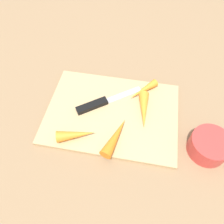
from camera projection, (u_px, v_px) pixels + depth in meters
The scene contains 8 objects.
ground_plane at pixel (112, 114), 0.61m from camera, with size 1.40×1.40×0.00m, color #8C6D4C.
cutting_board at pixel (112, 113), 0.61m from camera, with size 0.36×0.26×0.01m, color tan.
knife at pixel (96, 104), 0.61m from camera, with size 0.17×0.13×0.01m.
carrot_longest at pixel (116, 137), 0.54m from camera, with size 0.03×0.03×0.11m, color orange.
carrot_short at pixel (143, 90), 0.63m from camera, with size 0.02×0.02×0.10m, color orange.
carrot_shortest at pixel (76, 135), 0.54m from camera, with size 0.03×0.03×0.10m, color orange.
carrot_long at pixel (144, 110), 0.59m from camera, with size 0.03×0.03×0.11m, color orange.
small_bowl at pixel (209, 146), 0.53m from camera, with size 0.10×0.10×0.05m, color red.
Camera 1 is at (-0.06, 0.33, 0.51)m, focal length 34.83 mm.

